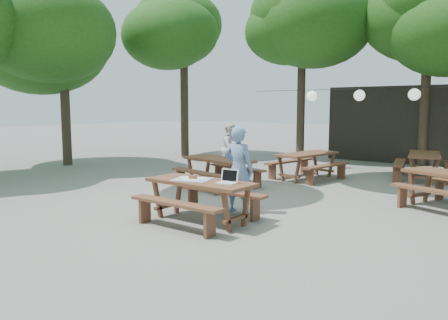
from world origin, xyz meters
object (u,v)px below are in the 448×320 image
second_person (231,148)px  main_picnic_table (200,200)px  picnic_table_nw (219,172)px  woman (239,170)px

second_person → main_picnic_table: bearing=-146.3°
picnic_table_nw → second_person: (-1.21, 2.17, 0.38)m
main_picnic_table → woman: woman is taller
main_picnic_table → picnic_table_nw: bearing=122.6°
main_picnic_table → picnic_table_nw: same height
picnic_table_nw → woman: size_ratio=1.28×
woman → second_person: 5.12m
picnic_table_nw → woman: (1.95, -1.86, 0.46)m
woman → second_person: woman is taller
main_picnic_table → woman: size_ratio=1.18×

